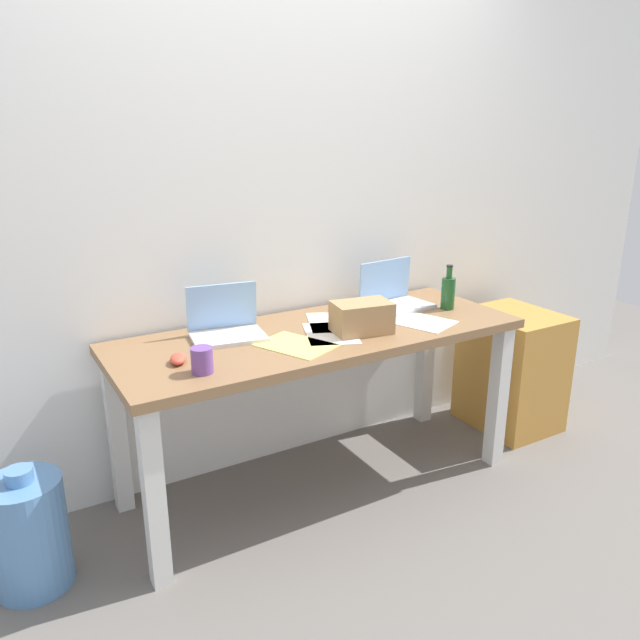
{
  "coord_description": "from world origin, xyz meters",
  "views": [
    {
      "loc": [
        -1.28,
        -2.17,
        1.61
      ],
      "look_at": [
        0.0,
        0.0,
        0.8
      ],
      "focal_mm": 34.7,
      "sensor_mm": 36.0,
      "label": 1
    }
  ],
  "objects": [
    {
      "name": "water_cooler_jug",
      "position": [
        -1.23,
        -0.04,
        0.21
      ],
      "size": [
        0.27,
        0.27,
        0.47
      ],
      "color": "#598CC6",
      "rests_on": "ground"
    },
    {
      "name": "computer_mouse",
      "position": [
        -0.64,
        -0.05,
        0.77
      ],
      "size": [
        0.09,
        0.12,
        0.03
      ],
      "primitive_type": "ellipsoid",
      "rotation": [
        0.0,
        0.0,
        -0.41
      ],
      "color": "#D84C38",
      "rests_on": "desk"
    },
    {
      "name": "beer_bottle",
      "position": [
        0.7,
        -0.02,
        0.83
      ],
      "size": [
        0.07,
        0.07,
        0.21
      ],
      "color": "#1E5123",
      "rests_on": "desk"
    },
    {
      "name": "ground_plane",
      "position": [
        0.0,
        0.0,
        0.0
      ],
      "size": [
        8.0,
        8.0,
        0.0
      ],
      "primitive_type": "plane",
      "color": "slate"
    },
    {
      "name": "cardboard_box",
      "position": [
        0.14,
        -0.1,
        0.82
      ],
      "size": [
        0.27,
        0.2,
        0.13
      ],
      "primitive_type": "cube",
      "rotation": [
        0.0,
        0.0,
        -0.17
      ],
      "color": "tan",
      "rests_on": "desk"
    },
    {
      "name": "laptop_left",
      "position": [
        -0.38,
        0.13,
        0.8
      ],
      "size": [
        0.33,
        0.26,
        0.21
      ],
      "color": "silver",
      "rests_on": "desk"
    },
    {
      "name": "paper_sheet_center",
      "position": [
        0.02,
        -0.05,
        0.75
      ],
      "size": [
        0.31,
        0.35,
        0.0
      ],
      "primitive_type": "cube",
      "rotation": [
        0.0,
        0.0,
        -0.39
      ],
      "color": "white",
      "rests_on": "desk"
    },
    {
      "name": "paper_sheet_front_right",
      "position": [
        0.45,
        -0.11,
        0.75
      ],
      "size": [
        0.3,
        0.35,
        0.0
      ],
      "primitive_type": "cube",
      "rotation": [
        0.0,
        0.0,
        0.37
      ],
      "color": "white",
      "rests_on": "desk"
    },
    {
      "name": "coffee_mug",
      "position": [
        -0.6,
        -0.18,
        0.8
      ],
      "size": [
        0.08,
        0.08,
        0.09
      ],
      "primitive_type": "cylinder",
      "color": "#724799",
      "rests_on": "desk"
    },
    {
      "name": "paper_sheet_near_back",
      "position": [
        0.11,
        0.07,
        0.75
      ],
      "size": [
        0.31,
        0.36,
        0.0
      ],
      "primitive_type": "cube",
      "rotation": [
        0.0,
        0.0,
        -0.41
      ],
      "color": "white",
      "rests_on": "desk"
    },
    {
      "name": "back_wall",
      "position": [
        0.0,
        0.39,
        1.3
      ],
      "size": [
        5.2,
        0.08,
        2.6
      ],
      "primitive_type": "cube",
      "color": "white",
      "rests_on": "ground"
    },
    {
      "name": "filing_cabinet",
      "position": [
        1.21,
        -0.01,
        0.32
      ],
      "size": [
        0.4,
        0.48,
        0.64
      ],
      "primitive_type": "cube",
      "color": "#C68938",
      "rests_on": "ground"
    },
    {
      "name": "laptop_right",
      "position": [
        0.49,
        0.13,
        0.8
      ],
      "size": [
        0.33,
        0.24,
        0.22
      ],
      "color": "silver",
      "rests_on": "desk"
    },
    {
      "name": "paper_yellow_folder",
      "position": [
        -0.17,
        -0.11,
        0.75
      ],
      "size": [
        0.31,
        0.36,
        0.0
      ],
      "primitive_type": "cube",
      "rotation": [
        0.0,
        0.0,
        0.42
      ],
      "color": "#F4E06B",
      "rests_on": "desk"
    },
    {
      "name": "desk",
      "position": [
        0.0,
        0.0,
        0.64
      ],
      "size": [
        1.78,
        0.66,
        0.75
      ],
      "color": "olive",
      "rests_on": "ground"
    }
  ]
}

